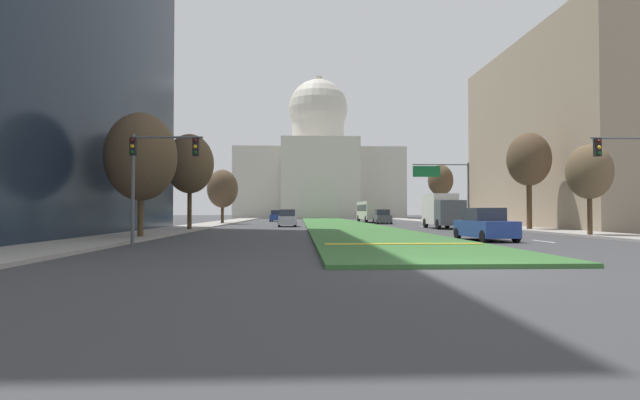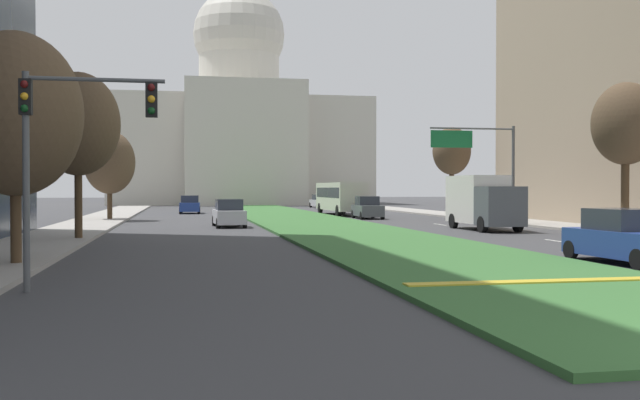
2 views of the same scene
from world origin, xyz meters
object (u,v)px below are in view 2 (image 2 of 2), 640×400
street_tree_left_near (15,114)px  sedan_very_far (321,202)px  street_tree_left_mid (78,124)px  city_bus (341,196)px  street_tree_right_mid (626,125)px  sedan_lead_stopped (625,238)px  sedan_midblock (229,214)px  sedan_far_horizon (190,205)px  street_tree_left_far (110,163)px  box_truck_delivery (483,201)px  capitol_building (240,128)px  sedan_distant (367,208)px  traffic_light_near_left (63,132)px  street_tree_right_far (452,152)px  overhead_guide_sign (482,154)px

street_tree_left_near → sedan_very_far: bearing=71.0°
street_tree_left_mid → city_bus: bearing=57.0°
street_tree_right_mid → sedan_lead_stopped: 16.34m
sedan_midblock → sedan_far_horizon: (-2.17, 25.01, -0.01)m
street_tree_right_mid → street_tree_left_far: street_tree_right_mid is taller
street_tree_left_mid → box_truck_delivery: size_ratio=1.22×
sedan_lead_stopped → sedan_far_horizon: size_ratio=0.97×
street_tree_left_far → sedan_far_horizon: 16.24m
city_bus → box_truck_delivery: bearing=-82.8°
street_tree_left_far → sedan_very_far: 38.72m
street_tree_left_mid → street_tree_left_near: bearing=-91.7°
sedan_very_far → city_bus: (-2.64, -23.36, 0.99)m
capitol_building → city_bus: 48.30m
capitol_building → sedan_very_far: bearing=-71.0°
sedan_far_horizon → sedan_distant: bearing=-47.0°
traffic_light_near_left → street_tree_left_near: 6.24m
capitol_building → traffic_light_near_left: bearing=-97.0°
street_tree_left_far → sedan_midblock: size_ratio=1.58×
capitol_building → sedan_midblock: (-5.83, -65.49, -10.83)m
sedan_midblock → box_truck_delivery: 15.65m
sedan_midblock → street_tree_right_mid: bearing=-29.6°
street_tree_right_mid → sedan_lead_stopped: (-8.70, -12.91, -4.97)m
city_bus → traffic_light_near_left: bearing=-110.2°
street_tree_left_far → box_truck_delivery: street_tree_left_far is taller
box_truck_delivery → sedan_midblock: bearing=157.5°
capitol_building → sedan_midblock: capitol_building is taller
sedan_lead_stopped → box_truck_delivery: size_ratio=0.70×
street_tree_right_mid → city_bus: size_ratio=0.73×
sedan_very_far → box_truck_delivery: (0.47, -47.86, 0.90)m
street_tree_right_far → overhead_guide_sign: bearing=-103.9°
city_bus → street_tree_right_far: bearing=-34.4°
sedan_lead_stopped → sedan_far_horizon: 51.13m
traffic_light_near_left → sedan_very_far: 72.24m
overhead_guide_sign → sedan_midblock: bearing=173.3°
sedan_distant → sedan_far_horizon: bearing=133.0°
traffic_light_near_left → sedan_lead_stopped: size_ratio=1.15×
street_tree_left_mid → street_tree_left_far: 21.06m
sedan_far_horizon → city_bus: (13.50, -6.48, 0.95)m
sedan_lead_stopped → sedan_very_far: size_ratio=0.98×
street_tree_left_near → city_bus: size_ratio=0.66×
street_tree_left_near → traffic_light_near_left: bearing=-68.0°
overhead_guide_sign → box_truck_delivery: bearing=-112.8°
street_tree_right_far → sedan_lead_stopped: size_ratio=1.70×
capitol_building → sedan_distant: size_ratio=8.90×
street_tree_left_far → sedan_far_horizon: size_ratio=1.46×
street_tree_left_near → box_truck_delivery: (22.38, 15.89, -3.07)m
sedan_midblock → street_tree_left_mid: bearing=-125.6°
traffic_light_near_left → sedan_far_horizon: size_ratio=1.12×
street_tree_left_near → sedan_distant: bearing=58.5°
street_tree_right_mid → street_tree_right_far: size_ratio=1.04×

